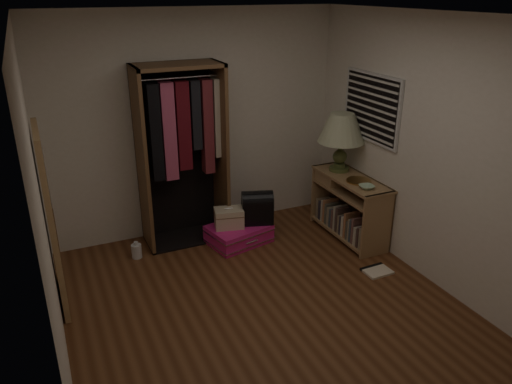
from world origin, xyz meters
TOP-DOWN VIEW (x-y plane):
  - ground at (0.00, 0.00)m, footprint 4.00×4.00m
  - room_walls at (0.08, 0.04)m, footprint 3.52×4.02m
  - console_bookshelf at (1.54, 1.05)m, footprint 0.42×1.12m
  - open_wardrobe at (-0.22, 1.77)m, footprint 0.99×0.50m
  - floor_mirror at (-1.70, 1.00)m, footprint 0.06×0.80m
  - pink_suitcase at (0.28, 1.39)m, footprint 0.80×0.65m
  - train_case at (0.17, 1.41)m, footprint 0.38×0.30m
  - black_bag at (0.52, 1.39)m, footprint 0.42×0.33m
  - table_lamp at (1.54, 1.27)m, footprint 0.65×0.65m
  - brass_tray at (1.54, 0.87)m, footprint 0.36×0.36m
  - ceramic_bowl at (1.49, 0.65)m, footprint 0.18×0.18m
  - white_jug at (-0.89, 1.52)m, footprint 0.14×0.14m
  - floor_book at (1.35, 0.18)m, footprint 0.29×0.23m

SIDE VIEW (x-z plane):
  - ground at x=0.00m, z-range 0.00..0.00m
  - floor_book at x=1.35m, z-range 0.00..0.02m
  - white_jug at x=-0.89m, z-range -0.01..0.18m
  - pink_suitcase at x=0.28m, z-range 0.00..0.21m
  - train_case at x=0.17m, z-range 0.21..0.45m
  - console_bookshelf at x=1.54m, z-range 0.02..0.77m
  - black_bag at x=0.52m, z-range 0.22..0.61m
  - brass_tray at x=1.54m, z-range 0.75..0.77m
  - ceramic_bowl at x=1.49m, z-range 0.75..0.79m
  - floor_mirror at x=-1.70m, z-range 0.00..1.70m
  - open_wardrobe at x=-0.22m, z-range 0.18..2.23m
  - table_lamp at x=1.54m, z-range 0.91..1.60m
  - room_walls at x=0.08m, z-range 0.20..2.80m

